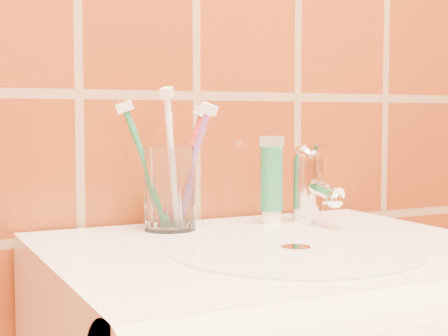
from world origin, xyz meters
TOP-DOWN VIEW (x-y plane):
  - glass_tumbler at (-0.08, 1.12)m, footprint 0.09×0.09m
  - toothpaste_tube at (0.08, 1.11)m, footprint 0.04×0.03m
  - faucet at (0.14, 1.09)m, footprint 0.05×0.11m
  - toothbrush_0 at (-0.05, 1.10)m, footprint 0.12×0.14m
  - toothbrush_1 at (-0.11, 1.13)m, footprint 0.14×0.12m
  - toothbrush_2 at (-0.05, 1.14)m, footprint 0.11×0.10m
  - toothbrush_3 at (-0.08, 1.10)m, footprint 0.09×0.10m

SIDE VIEW (x-z plane):
  - glass_tumbler at x=-0.08m, z-range 0.85..0.97m
  - toothpaste_tube at x=0.08m, z-range 0.85..0.98m
  - faucet at x=0.14m, z-range 0.85..0.97m
  - toothbrush_2 at x=-0.05m, z-range 0.85..1.03m
  - toothbrush_0 at x=-0.05m, z-range 0.84..1.04m
  - toothbrush_1 at x=-0.11m, z-range 0.84..1.04m
  - toothbrush_3 at x=-0.08m, z-range 0.84..1.05m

